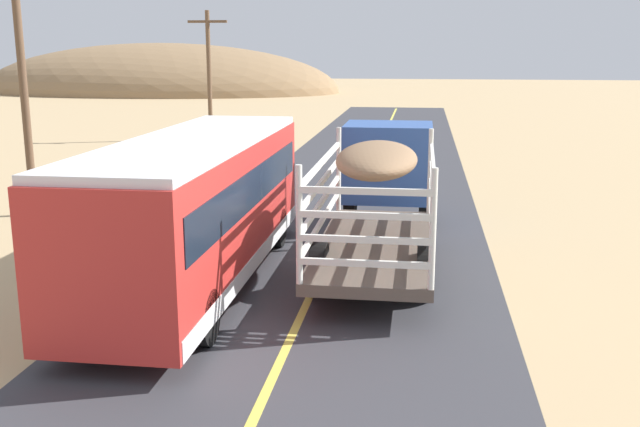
# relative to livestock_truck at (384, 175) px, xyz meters

# --- Properties ---
(livestock_truck) EXTENTS (2.53, 9.70, 3.02)m
(livestock_truck) POSITION_rel_livestock_truck_xyz_m (0.00, 0.00, 0.00)
(livestock_truck) COLOR #3359A5
(livestock_truck) RESTS_ON road_surface
(bus) EXTENTS (2.54, 10.00, 3.21)m
(bus) POSITION_rel_livestock_truck_xyz_m (-3.77, -4.22, -0.04)
(bus) COLOR red
(bus) RESTS_ON road_surface
(power_pole_mid) EXTENTS (2.20, 0.24, 7.64)m
(power_pole_mid) POSITION_rel_livestock_truck_xyz_m (-10.85, 1.63, 2.32)
(power_pole_mid) COLOR brown
(power_pole_mid) RESTS_ON ground
(power_pole_far) EXTENTS (2.20, 0.24, 7.06)m
(power_pole_far) POSITION_rel_livestock_truck_xyz_m (-10.85, 21.00, 2.02)
(power_pole_far) COLOR brown
(power_pole_far) RESTS_ON ground
(distant_hill) EXTENTS (42.61, 24.79, 11.25)m
(distant_hill) POSITION_rel_livestock_truck_xyz_m (-29.81, 64.65, -1.79)
(distant_hill) COLOR #8D6E4C
(distant_hill) RESTS_ON ground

